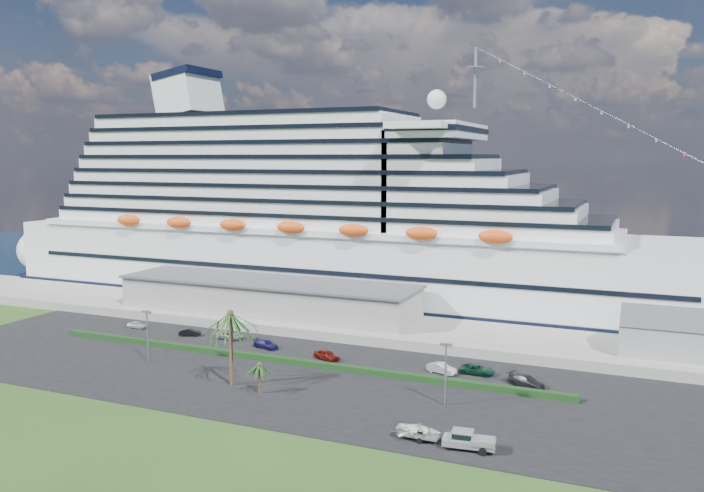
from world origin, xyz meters
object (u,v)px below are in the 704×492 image
at_px(cruise_ship, 334,226).
at_px(pickup_truck, 468,440).
at_px(boat_trailer, 419,431).
at_px(parked_car_3, 266,344).

distance_m(cruise_ship, pickup_truck, 84.53).
distance_m(cruise_ship, boat_trailer, 81.22).
bearing_deg(cruise_ship, pickup_truck, -55.14).
bearing_deg(pickup_truck, boat_trailer, 177.72).
height_order(cruise_ship, boat_trailer, cruise_ship).
height_order(parked_car_3, pickup_truck, pickup_truck).
xyz_separation_m(pickup_truck, boat_trailer, (-5.79, 0.23, 0.01)).
bearing_deg(boat_trailer, parked_car_3, 143.36).
xyz_separation_m(cruise_ship, parked_car_3, (6.46, -41.74, -15.88)).
height_order(cruise_ship, pickup_truck, cruise_ship).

